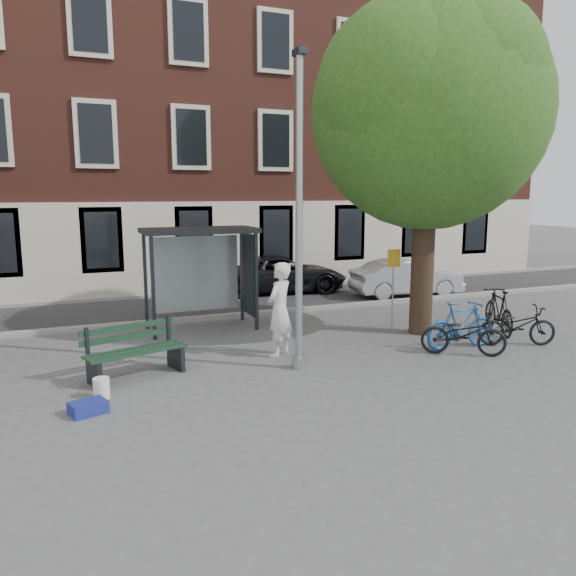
{
  "coord_description": "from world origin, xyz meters",
  "views": [
    {
      "loc": [
        -4.36,
        -9.96,
        3.49
      ],
      "look_at": [
        0.35,
        1.42,
        1.4
      ],
      "focal_mm": 35.0,
      "sensor_mm": 36.0,
      "label": 1
    }
  ],
  "objects_px": {
    "lamppost": "(299,230)",
    "painter": "(280,309)",
    "car_silver": "(407,278)",
    "bike_d": "(499,311)",
    "bike_b": "(461,325)",
    "bench": "(135,353)",
    "bus_shelter": "(214,255)",
    "car_dark": "(281,274)",
    "bike_c": "(463,334)",
    "notice_sign": "(393,270)",
    "bike_a": "(517,326)"
  },
  "relations": [
    {
      "from": "bus_shelter",
      "to": "notice_sign",
      "type": "relative_size",
      "value": 1.38
    },
    {
      "from": "painter",
      "to": "bike_a",
      "type": "relative_size",
      "value": 1.15
    },
    {
      "from": "bike_c",
      "to": "car_silver",
      "type": "xyz_separation_m",
      "value": [
        2.98,
        6.51,
        0.15
      ]
    },
    {
      "from": "car_silver",
      "to": "painter",
      "type": "bearing_deg",
      "value": 134.0
    },
    {
      "from": "bench",
      "to": "painter",
      "type": "bearing_deg",
      "value": -11.9
    },
    {
      "from": "bus_shelter",
      "to": "car_silver",
      "type": "relative_size",
      "value": 0.75
    },
    {
      "from": "bike_d",
      "to": "bike_b",
      "type": "bearing_deg",
      "value": 46.61
    },
    {
      "from": "bus_shelter",
      "to": "notice_sign",
      "type": "height_order",
      "value": "bus_shelter"
    },
    {
      "from": "painter",
      "to": "bike_d",
      "type": "distance_m",
      "value": 5.85
    },
    {
      "from": "bike_d",
      "to": "car_silver",
      "type": "height_order",
      "value": "car_silver"
    },
    {
      "from": "painter",
      "to": "car_silver",
      "type": "distance_m",
      "value": 8.36
    },
    {
      "from": "bench",
      "to": "car_silver",
      "type": "bearing_deg",
      "value": 11.82
    },
    {
      "from": "bike_b",
      "to": "lamppost",
      "type": "bearing_deg",
      "value": 90.71
    },
    {
      "from": "lamppost",
      "to": "car_silver",
      "type": "xyz_separation_m",
      "value": [
        6.66,
        6.01,
        -2.16
      ]
    },
    {
      "from": "lamppost",
      "to": "bike_b",
      "type": "distance_m",
      "value": 4.56
    },
    {
      "from": "bench",
      "to": "bike_d",
      "type": "height_order",
      "value": "bike_d"
    },
    {
      "from": "painter",
      "to": "bench",
      "type": "relative_size",
      "value": 1.01
    },
    {
      "from": "car_dark",
      "to": "bench",
      "type": "bearing_deg",
      "value": 149.02
    },
    {
      "from": "bike_b",
      "to": "notice_sign",
      "type": "height_order",
      "value": "notice_sign"
    },
    {
      "from": "bike_a",
      "to": "car_dark",
      "type": "xyz_separation_m",
      "value": [
        -2.36,
        8.74,
        0.18
      ]
    },
    {
      "from": "painter",
      "to": "notice_sign",
      "type": "xyz_separation_m",
      "value": [
        3.69,
        1.29,
        0.5
      ]
    },
    {
      "from": "bench",
      "to": "bike_c",
      "type": "xyz_separation_m",
      "value": [
        6.78,
        -1.25,
        0.02
      ]
    },
    {
      "from": "car_silver",
      "to": "lamppost",
      "type": "bearing_deg",
      "value": 139.17
    },
    {
      "from": "painter",
      "to": "notice_sign",
      "type": "bearing_deg",
      "value": 160.24
    },
    {
      "from": "lamppost",
      "to": "painter",
      "type": "bearing_deg",
      "value": 90.87
    },
    {
      "from": "bike_c",
      "to": "bus_shelter",
      "type": "bearing_deg",
      "value": 77.46
    },
    {
      "from": "painter",
      "to": "bike_d",
      "type": "bearing_deg",
      "value": 138.49
    },
    {
      "from": "lamppost",
      "to": "bike_c",
      "type": "xyz_separation_m",
      "value": [
        3.68,
        -0.5,
        -2.31
      ]
    },
    {
      "from": "car_dark",
      "to": "car_silver",
      "type": "relative_size",
      "value": 1.22
    },
    {
      "from": "bike_a",
      "to": "car_dark",
      "type": "distance_m",
      "value": 9.06
    },
    {
      "from": "bike_c",
      "to": "notice_sign",
      "type": "xyz_separation_m",
      "value": [
        -0.01,
        2.79,
        1.05
      ]
    },
    {
      "from": "car_dark",
      "to": "bike_c",
      "type": "bearing_deg",
      "value": -168.03
    },
    {
      "from": "bike_c",
      "to": "notice_sign",
      "type": "bearing_deg",
      "value": 34.64
    },
    {
      "from": "painter",
      "to": "bike_d",
      "type": "relative_size",
      "value": 1.09
    },
    {
      "from": "bike_a",
      "to": "bike_c",
      "type": "distance_m",
      "value": 1.68
    },
    {
      "from": "bike_d",
      "to": "bike_c",
      "type": "bearing_deg",
      "value": 53.17
    },
    {
      "from": "bus_shelter",
      "to": "bike_d",
      "type": "height_order",
      "value": "bus_shelter"
    },
    {
      "from": "bike_d",
      "to": "car_dark",
      "type": "relative_size",
      "value": 0.4
    },
    {
      "from": "bike_c",
      "to": "bike_d",
      "type": "relative_size",
      "value": 0.96
    },
    {
      "from": "bike_b",
      "to": "bike_d",
      "type": "xyz_separation_m",
      "value": [
        1.84,
        0.81,
        0.02
      ]
    },
    {
      "from": "bench",
      "to": "lamppost",
      "type": "bearing_deg",
      "value": -30.14
    },
    {
      "from": "notice_sign",
      "to": "bench",
      "type": "bearing_deg",
      "value": -162.65
    },
    {
      "from": "bike_b",
      "to": "bike_d",
      "type": "relative_size",
      "value": 0.96
    },
    {
      "from": "bus_shelter",
      "to": "bench",
      "type": "bearing_deg",
      "value": -126.59
    },
    {
      "from": "bike_b",
      "to": "bike_d",
      "type": "height_order",
      "value": "bike_d"
    },
    {
      "from": "lamppost",
      "to": "painter",
      "type": "xyz_separation_m",
      "value": [
        -0.02,
        1.0,
        -1.76
      ]
    },
    {
      "from": "bus_shelter",
      "to": "car_dark",
      "type": "xyz_separation_m",
      "value": [
        3.6,
        4.29,
        -1.27
      ]
    },
    {
      "from": "bus_shelter",
      "to": "bike_b",
      "type": "bearing_deg",
      "value": -42.3
    },
    {
      "from": "lamppost",
      "to": "notice_sign",
      "type": "distance_m",
      "value": 4.51
    },
    {
      "from": "bench",
      "to": "bike_b",
      "type": "distance_m",
      "value": 7.12
    }
  ]
}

